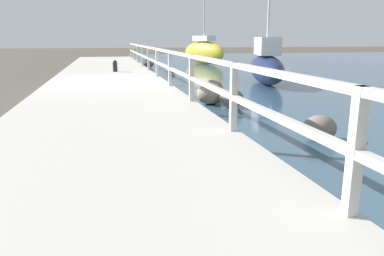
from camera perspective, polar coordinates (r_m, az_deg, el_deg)
name	(u,v)px	position (r m, az deg, el deg)	size (l,w,h in m)	color
ground_plane	(108,92)	(12.90, -12.67, 5.43)	(120.00, 120.00, 0.00)	#4C473D
dock_walkway	(108,87)	(12.88, -12.70, 6.14)	(3.93, 36.00, 0.32)	beige
railing	(163,59)	(12.94, -4.48, 10.41)	(0.10, 32.50, 1.06)	beige
boulder_far_strip	(148,64)	(23.10, -6.71, 9.73)	(0.68, 0.61, 0.51)	#666056
boulder_water_edge	(320,128)	(6.88, 18.87, 0.02)	(0.59, 0.53, 0.44)	slate
boulder_downstream	(210,94)	(10.11, 2.83, 5.21)	(0.75, 0.68, 0.57)	gray
boulder_near_dock	(171,70)	(19.20, -3.26, 8.76)	(0.42, 0.38, 0.32)	gray
boulder_mid_strip	(213,88)	(11.80, 3.16, 6.18)	(0.63, 0.57, 0.48)	slate
boulder_upstream	(232,98)	(9.68, 6.04, 4.51)	(0.63, 0.57, 0.47)	#666056
mooring_bollard	(115,66)	(16.78, -11.65, 9.25)	(0.19, 0.19, 0.50)	black
sailboat_yellow	(204,51)	(26.31, 1.79, 11.58)	(2.62, 4.27, 7.14)	gold
sailboat_navy	(266,66)	(15.03, 11.25, 9.31)	(2.11, 4.61, 4.97)	#192347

